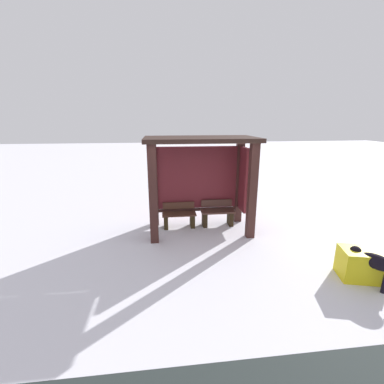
{
  "coord_description": "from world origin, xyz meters",
  "views": [
    {
      "loc": [
        -1.04,
        -6.83,
        3.03
      ],
      "look_at": [
        -0.25,
        -0.24,
        1.2
      ],
      "focal_mm": 24.55,
      "sensor_mm": 36.0,
      "label": 1
    }
  ],
  "objects_px": {
    "bench_center_inside": "(217,214)",
    "bus_shelter": "(203,168)",
    "bench_left_inside": "(179,217)",
    "grit_bin": "(359,264)",
    "dog": "(373,262)"
  },
  "relations": [
    {
      "from": "bus_shelter",
      "to": "bench_center_inside",
      "type": "xyz_separation_m",
      "value": [
        0.48,
        0.14,
        -1.43
      ]
    },
    {
      "from": "bus_shelter",
      "to": "bench_left_inside",
      "type": "xyz_separation_m",
      "value": [
        -0.65,
        0.15,
        -1.45
      ]
    },
    {
      "from": "bench_center_inside",
      "to": "grit_bin",
      "type": "relative_size",
      "value": 1.39
    },
    {
      "from": "grit_bin",
      "to": "bench_left_inside",
      "type": "bearing_deg",
      "value": 138.19
    },
    {
      "from": "bus_shelter",
      "to": "bench_left_inside",
      "type": "bearing_deg",
      "value": 167.39
    },
    {
      "from": "bench_left_inside",
      "to": "bus_shelter",
      "type": "bearing_deg",
      "value": -12.61
    },
    {
      "from": "bus_shelter",
      "to": "grit_bin",
      "type": "bearing_deg",
      "value": -46.63
    },
    {
      "from": "bench_center_inside",
      "to": "dog",
      "type": "xyz_separation_m",
      "value": [
        2.26,
        -3.22,
        0.14
      ]
    },
    {
      "from": "bus_shelter",
      "to": "grit_bin",
      "type": "xyz_separation_m",
      "value": [
        2.67,
        -2.83,
        -1.46
      ]
    },
    {
      "from": "bench_left_inside",
      "to": "dog",
      "type": "xyz_separation_m",
      "value": [
        3.39,
        -3.22,
        0.17
      ]
    },
    {
      "from": "bus_shelter",
      "to": "grit_bin",
      "type": "height_order",
      "value": "bus_shelter"
    },
    {
      "from": "bus_shelter",
      "to": "bench_left_inside",
      "type": "relative_size",
      "value": 3.0
    },
    {
      "from": "bench_center_inside",
      "to": "bus_shelter",
      "type": "bearing_deg",
      "value": -163.35
    },
    {
      "from": "grit_bin",
      "to": "bench_center_inside",
      "type": "bearing_deg",
      "value": 126.43
    },
    {
      "from": "bus_shelter",
      "to": "dog",
      "type": "height_order",
      "value": "bus_shelter"
    }
  ]
}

